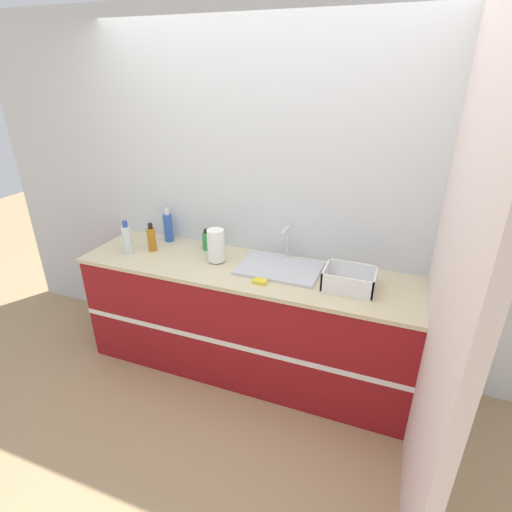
% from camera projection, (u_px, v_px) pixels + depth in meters
% --- Properties ---
extents(ground_plane, '(12.00, 12.00, 0.00)m').
position_uv_depth(ground_plane, '(230.00, 391.00, 2.96)').
color(ground_plane, tan).
extents(wall_back, '(4.84, 0.06, 2.60)m').
position_uv_depth(wall_back, '(262.00, 198.00, 2.97)').
color(wall_back, silver).
rests_on(wall_back, ground_plane).
extents(wall_right, '(0.06, 2.63, 2.60)m').
position_uv_depth(wall_right, '(447.00, 237.00, 2.27)').
color(wall_right, silver).
rests_on(wall_right, ground_plane).
extents(counter_cabinet, '(2.47, 0.65, 0.88)m').
position_uv_depth(counter_cabinet, '(246.00, 319.00, 3.04)').
color(counter_cabinet, maroon).
rests_on(counter_cabinet, ground_plane).
extents(sink, '(0.57, 0.40, 0.26)m').
position_uv_depth(sink, '(280.00, 267.00, 2.83)').
color(sink, silver).
rests_on(sink, counter_cabinet).
extents(paper_towel_roll, '(0.12, 0.12, 0.25)m').
position_uv_depth(paper_towel_roll, '(216.00, 246.00, 2.89)').
color(paper_towel_roll, '#4C4C51').
rests_on(paper_towel_roll, counter_cabinet).
extents(dish_rack, '(0.33, 0.25, 0.13)m').
position_uv_depth(dish_rack, '(349.00, 282.00, 2.57)').
color(dish_rack, white).
rests_on(dish_rack, counter_cabinet).
extents(bottle_amber, '(0.06, 0.06, 0.22)m').
position_uv_depth(bottle_amber, '(152.00, 239.00, 3.09)').
color(bottle_amber, '#B26B19').
rests_on(bottle_amber, counter_cabinet).
extents(bottle_blue, '(0.07, 0.07, 0.28)m').
position_uv_depth(bottle_blue, '(168.00, 227.00, 3.25)').
color(bottle_blue, '#2D56B7').
rests_on(bottle_blue, counter_cabinet).
extents(bottle_green, '(0.07, 0.07, 0.17)m').
position_uv_depth(bottle_green, '(207.00, 241.00, 3.11)').
color(bottle_green, '#2D8C3D').
rests_on(bottle_green, counter_cabinet).
extents(bottle_clear, '(0.07, 0.07, 0.26)m').
position_uv_depth(bottle_clear, '(127.00, 239.00, 3.04)').
color(bottle_clear, silver).
rests_on(bottle_clear, counter_cabinet).
extents(sponge, '(0.09, 0.06, 0.02)m').
position_uv_depth(sponge, '(260.00, 281.00, 2.64)').
color(sponge, yellow).
rests_on(sponge, counter_cabinet).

